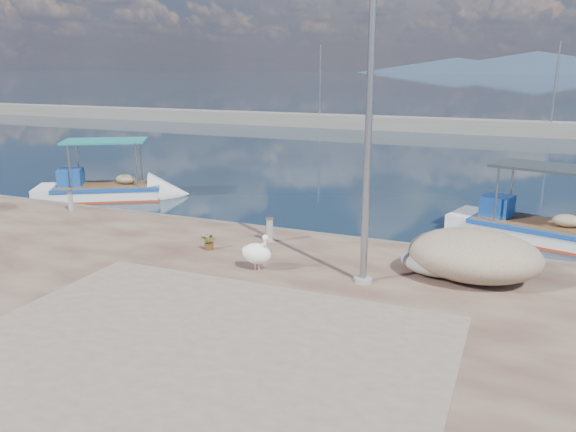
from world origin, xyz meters
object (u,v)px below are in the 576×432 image
at_px(boat_left, 108,193).
at_px(boat_right, 539,234).
at_px(lamp_post, 368,145).
at_px(pelican, 257,253).
at_px(bollard_near, 270,228).

relative_size(boat_left, boat_right, 1.00).
distance_m(boat_left, lamp_post, 15.12).
distance_m(boat_left, pelican, 12.54).
xyz_separation_m(boat_left, boat_right, (17.20, 0.58, -0.00)).
xyz_separation_m(pelican, bollard_near, (-0.73, 2.34, -0.05)).
xyz_separation_m(boat_right, bollard_near, (-7.41, -5.03, 0.70)).
bearing_deg(boat_right, boat_left, -161.88).
bearing_deg(bollard_near, lamp_post, -30.69).
bearing_deg(pelican, boat_left, 160.52).
height_order(boat_right, pelican, boat_right).
height_order(boat_left, pelican, boat_left).
relative_size(boat_left, pelican, 6.01).
xyz_separation_m(boat_left, bollard_near, (9.79, -4.45, 0.69)).
height_order(boat_left, lamp_post, lamp_post).
xyz_separation_m(pelican, lamp_post, (2.68, 0.31, 2.83)).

